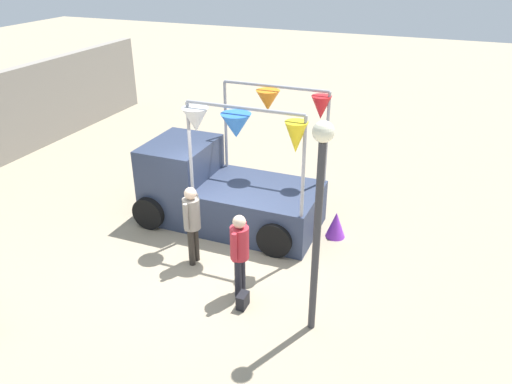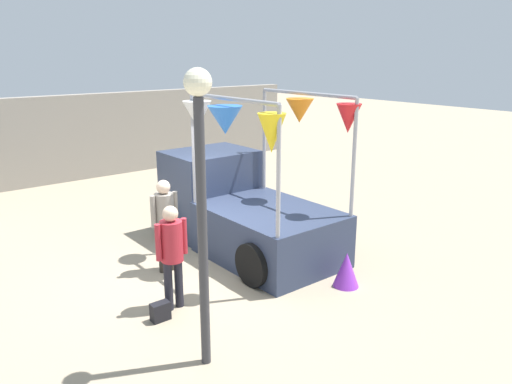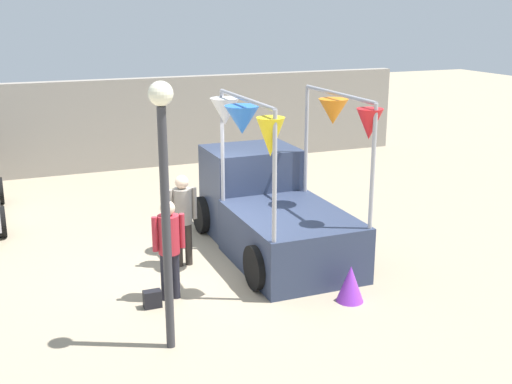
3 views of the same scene
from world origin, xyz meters
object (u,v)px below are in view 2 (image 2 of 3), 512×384
(vendor_truck, at_px, (237,203))
(street_lamp, at_px, (201,179))
(folded_kite_bundle_violet, at_px, (346,269))
(person_customer, at_px, (172,248))
(person_vendor, at_px, (165,217))
(handbag, at_px, (160,311))

(vendor_truck, bearing_deg, street_lamp, -132.21)
(vendor_truck, xyz_separation_m, folded_kite_bundle_violet, (0.27, -2.72, -0.58))
(person_customer, bearing_deg, vendor_truck, 33.27)
(street_lamp, bearing_deg, person_vendor, 70.60)
(person_customer, distance_m, person_vendor, 1.41)
(street_lamp, distance_m, folded_kite_bundle_violet, 3.72)
(vendor_truck, relative_size, folded_kite_bundle_violet, 6.80)
(vendor_truck, height_order, folded_kite_bundle_violet, vendor_truck)
(handbag, xyz_separation_m, street_lamp, (-0.04, -1.29, 2.28))
(person_vendor, relative_size, street_lamp, 0.46)
(person_vendor, height_order, street_lamp, street_lamp)
(person_customer, height_order, person_vendor, person_vendor)
(person_customer, xyz_separation_m, handbag, (-0.35, -0.20, -0.86))
(person_customer, relative_size, street_lamp, 0.45)
(vendor_truck, bearing_deg, handbag, -147.17)
(folded_kite_bundle_violet, bearing_deg, handbag, 162.24)
(person_vendor, bearing_deg, handbag, -122.27)
(person_vendor, xyz_separation_m, street_lamp, (-0.98, -2.77, 1.39))
(person_customer, distance_m, handbag, 0.95)
(vendor_truck, height_order, person_vendor, vendor_truck)
(vendor_truck, bearing_deg, person_customer, -146.73)
(vendor_truck, relative_size, person_vendor, 2.41)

